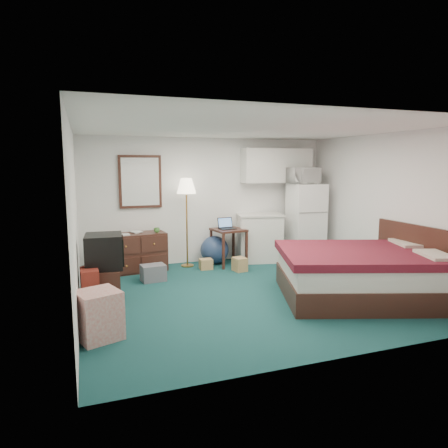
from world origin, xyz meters
name	(u,v)px	position (x,y,z in m)	size (l,w,h in m)	color
floor	(251,293)	(0.00, 0.00, 0.00)	(5.00, 4.50, 0.01)	#103536
ceiling	(253,128)	(0.00, 0.00, 2.50)	(5.00, 4.50, 0.01)	white
walls	(252,213)	(0.00, 0.00, 1.25)	(5.01, 4.51, 2.50)	white
mirror	(140,182)	(-1.35, 2.22, 1.65)	(0.80, 0.06, 1.00)	white
upper_cabinets	(277,166)	(1.45, 2.08, 1.95)	(1.50, 0.35, 0.70)	white
headboard	(414,256)	(2.46, -0.71, 0.55)	(0.06, 1.56, 1.00)	#3B1B16
dresser	(137,252)	(-1.49, 1.90, 0.36)	(1.05, 0.48, 0.72)	#3B1B16
floor_lamp	(187,223)	(-0.52, 1.95, 0.86)	(0.37, 0.37, 1.72)	#C08337
desk	(229,247)	(0.27, 1.77, 0.36)	(0.57, 0.57, 0.73)	#3B1B16
exercise_ball	(215,250)	(0.04, 1.96, 0.28)	(0.56, 0.56, 0.56)	navy
kitchen_counter	(259,238)	(1.00, 1.91, 0.47)	(0.86, 0.66, 0.94)	white
fridge	(306,222)	(1.96, 1.71, 0.79)	(0.65, 0.65, 1.58)	white
bed	(359,274)	(1.44, -0.71, 0.35)	(2.22, 1.73, 0.71)	maroon
tv_stand	(101,286)	(-2.21, 0.26, 0.26)	(0.51, 0.56, 0.51)	#3B1B16
suitcase	(90,290)	(-2.35, 0.02, 0.29)	(0.23, 0.36, 0.59)	maroon
retail_box	(99,315)	(-2.28, -0.92, 0.28)	(0.45, 0.45, 0.56)	silver
file_bin	(153,273)	(-1.32, 1.16, 0.14)	(0.40, 0.30, 0.28)	slate
cardboard_box_a	(206,264)	(-0.24, 1.60, 0.10)	(0.23, 0.20, 0.20)	#AE824F
cardboard_box_b	(240,264)	(0.31, 1.27, 0.13)	(0.21, 0.25, 0.25)	#AE824F
laptop	(227,224)	(0.24, 1.74, 0.83)	(0.31, 0.25, 0.21)	black
crt_tv	(104,251)	(-2.14, 0.31, 0.75)	(0.52, 0.56, 0.48)	black
microwave	(303,174)	(1.87, 1.70, 1.79)	(0.60, 0.33, 0.41)	white
book_a	(121,230)	(-1.78, 1.76, 0.82)	(0.15, 0.02, 0.20)	#AE824F
book_b	(132,227)	(-1.57, 1.95, 0.84)	(0.18, 0.02, 0.24)	#AE824F
mug	(157,230)	(-1.12, 1.86, 0.77)	(0.11, 0.09, 0.11)	#438036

